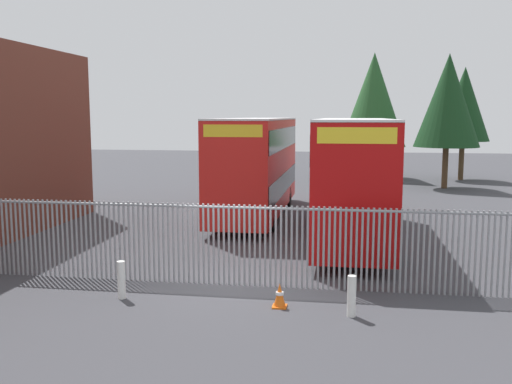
{
  "coord_description": "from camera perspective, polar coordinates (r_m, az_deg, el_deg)",
  "views": [
    {
      "loc": [
        2.95,
        -14.58,
        4.52
      ],
      "look_at": [
        0.0,
        4.0,
        2.0
      ],
      "focal_mm": 39.92,
      "sensor_mm": 36.0,
      "label": 1
    }
  ],
  "objects": [
    {
      "name": "tree_short_side",
      "position": [
        42.4,
        11.7,
        9.01
      ],
      "size": [
        4.7,
        4.7,
        9.02
      ],
      "color": "#4C3823",
      "rests_on": "ground"
    },
    {
      "name": "ground_plane",
      "position": [
        23.22,
        1.55,
        -3.6
      ],
      "size": [
        100.0,
        100.0,
        0.0
      ],
      "primitive_type": "plane",
      "color": "#3D3D42"
    },
    {
      "name": "double_decker_bus_near_gate",
      "position": [
        21.07,
        9.72,
        1.81
      ],
      "size": [
        2.54,
        10.81,
        4.42
      ],
      "color": "#B70C0C",
      "rests_on": "ground"
    },
    {
      "name": "double_decker_bus_behind_fence_left",
      "position": [
        25.53,
        0.06,
        2.92
      ],
      "size": [
        2.54,
        10.81,
        4.42
      ],
      "color": "red",
      "rests_on": "ground"
    },
    {
      "name": "bollard_center_front",
      "position": [
        13.26,
        9.56,
        -10.25
      ],
      "size": [
        0.2,
        0.2,
        0.95
      ],
      "primitive_type": "cylinder",
      "color": "silver",
      "rests_on": "ground"
    },
    {
      "name": "traffic_cone_mid_forecourt",
      "position": [
        13.74,
        2.39,
        -10.32
      ],
      "size": [
        0.34,
        0.34,
        0.59
      ],
      "color": "orange",
      "rests_on": "ground"
    },
    {
      "name": "bollard_near_left",
      "position": [
        14.7,
        -13.34,
        -8.56
      ],
      "size": [
        0.2,
        0.2,
        0.95
      ],
      "primitive_type": "cylinder",
      "color": "silver",
      "rests_on": "ground"
    },
    {
      "name": "tree_tall_back",
      "position": [
        37.5,
        18.67,
        8.66
      ],
      "size": [
        4.01,
        4.01,
        8.33
      ],
      "color": "#4C3823",
      "rests_on": "ground"
    },
    {
      "name": "tree_mid_row",
      "position": [
        42.86,
        20.12,
        8.24
      ],
      "size": [
        3.61,
        3.61,
        7.91
      ],
      "color": "#4C3823",
      "rests_on": "ground"
    },
    {
      "name": "palisade_fence",
      "position": [
        15.28,
        -2.98,
        -5.01
      ],
      "size": [
        16.24,
        0.14,
        2.35
      ],
      "color": "gray",
      "rests_on": "ground"
    }
  ]
}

